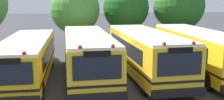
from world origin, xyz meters
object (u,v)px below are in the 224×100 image
Objects in this scene: school_bus_0 at (27,57)px; school_bus_2 at (145,51)px; school_bus_3 at (198,49)px; tree_3 at (177,6)px; tree_1 at (76,10)px; school_bus_1 at (87,54)px; tree_2 at (125,8)px.

school_bus_0 is 0.97× the size of school_bus_2.
school_bus_2 reaches higher than school_bus_0.
tree_3 reaches higher than school_bus_3.
school_bus_3 is 11.48m from tree_1.
school_bus_1 is 1.56× the size of tree_3.
school_bus_2 is at bearing -66.91° from tree_1.
school_bus_2 is at bearing -178.95° from school_bus_0.
tree_3 is at bearing 1.22° from tree_2.
school_bus_0 is 6.81m from school_bus_2.
tree_3 reaches higher than tree_1.
school_bus_3 is (6.89, 0.11, 0.02)m from school_bus_1.
tree_1 is (-0.31, 8.79, 2.19)m from school_bus_1.
tree_1 is 0.92× the size of tree_3.
school_bus_3 is 10.29m from tree_3.
school_bus_0 is 12.56m from tree_2.
school_bus_1 is 10.81m from tree_2.
school_bus_2 is at bearing -121.52° from tree_3.
tree_3 is (5.18, 0.11, 0.13)m from tree_2.
school_bus_0 is at bearing -142.62° from tree_3.
tree_3 is (12.81, 9.79, 2.58)m from school_bus_0.
tree_2 is (4.25, 9.66, 2.34)m from school_bus_1.
school_bus_1 is at bearing -1.83° from school_bus_2.
school_bus_2 is 9.81m from tree_1.
tree_1 is (-3.75, 8.80, 2.17)m from school_bus_2.
school_bus_3 reaches higher than school_bus_1.
tree_3 reaches higher than school_bus_1.
tree_3 is at bearing -141.63° from school_bus_0.
school_bus_3 is 10.18m from tree_2.
school_bus_2 is at bearing 179.15° from school_bus_1.
school_bus_1 is 1.70× the size of tree_1.
school_bus_3 is 1.55× the size of tree_3.
tree_1 is at bearing -49.87° from school_bus_3.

